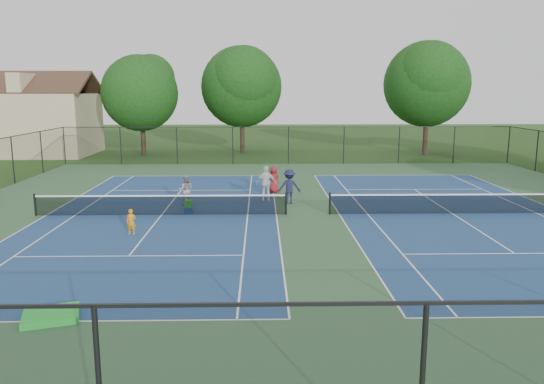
{
  "coord_description": "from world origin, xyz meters",
  "views": [
    {
      "loc": [
        -2.25,
        -24.74,
        5.83
      ],
      "look_at": [
        -1.74,
        -1.0,
        1.3
      ],
      "focal_mm": 35.0,
      "sensor_mm": 36.0,
      "label": 1
    }
  ],
  "objects_px": {
    "tree_back_a": "(141,89)",
    "bystander_c": "(274,180)",
    "ball_hopper": "(188,204)",
    "clapboard_house": "(36,121)",
    "bystander_a": "(266,183)",
    "tree_back_b": "(242,83)",
    "tree_back_d": "(428,80)",
    "bystander_b": "(289,187)",
    "instructor": "(186,190)",
    "child_player": "(131,222)",
    "ball_crate": "(189,210)"
  },
  "relations": [
    {
      "from": "bystander_c",
      "to": "tree_back_d",
      "type": "bearing_deg",
      "value": -156.3
    },
    {
      "from": "child_player",
      "to": "bystander_b",
      "type": "distance_m",
      "value": 9.08
    },
    {
      "from": "tree_back_a",
      "to": "bystander_c",
      "type": "relative_size",
      "value": 5.88
    },
    {
      "from": "child_player",
      "to": "instructor",
      "type": "height_order",
      "value": "instructor"
    },
    {
      "from": "tree_back_a",
      "to": "tree_back_d",
      "type": "height_order",
      "value": "tree_back_d"
    },
    {
      "from": "ball_crate",
      "to": "instructor",
      "type": "bearing_deg",
      "value": 101.29
    },
    {
      "from": "bystander_a",
      "to": "ball_hopper",
      "type": "relative_size",
      "value": 5.12
    },
    {
      "from": "ball_hopper",
      "to": "bystander_c",
      "type": "bearing_deg",
      "value": 50.2
    },
    {
      "from": "ball_hopper",
      "to": "clapboard_house",
      "type": "bearing_deg",
      "value": 125.06
    },
    {
      "from": "child_player",
      "to": "bystander_a",
      "type": "height_order",
      "value": "bystander_a"
    },
    {
      "from": "tree_back_a",
      "to": "bystander_b",
      "type": "xyz_separation_m",
      "value": [
        12.24,
        -21.47,
        -5.13
      ]
    },
    {
      "from": "tree_back_d",
      "to": "instructor",
      "type": "relative_size",
      "value": 6.5
    },
    {
      "from": "tree_back_a",
      "to": "bystander_a",
      "type": "height_order",
      "value": "tree_back_a"
    },
    {
      "from": "tree_back_a",
      "to": "tree_back_d",
      "type": "xyz_separation_m",
      "value": [
        26.0,
        0.0,
        0.79
      ]
    },
    {
      "from": "instructor",
      "to": "tree_back_a",
      "type": "bearing_deg",
      "value": -76.67
    },
    {
      "from": "tree_back_d",
      "to": "bystander_c",
      "type": "relative_size",
      "value": 6.66
    },
    {
      "from": "bystander_b",
      "to": "bystander_c",
      "type": "relative_size",
      "value": 1.17
    },
    {
      "from": "tree_back_a",
      "to": "ball_hopper",
      "type": "xyz_separation_m",
      "value": [
        7.23,
        -23.56,
        -5.58
      ]
    },
    {
      "from": "child_player",
      "to": "tree_back_a",
      "type": "bearing_deg",
      "value": 104.63
    },
    {
      "from": "tree_back_b",
      "to": "tree_back_a",
      "type": "bearing_deg",
      "value": -167.47
    },
    {
      "from": "tree_back_b",
      "to": "bystander_a",
      "type": "xyz_separation_m",
      "value": [
        2.04,
        -22.62,
        -5.65
      ]
    },
    {
      "from": "tree_back_a",
      "to": "tree_back_d",
      "type": "bearing_deg",
      "value": 0.0
    },
    {
      "from": "ball_crate",
      "to": "ball_hopper",
      "type": "bearing_deg",
      "value": 0.0
    },
    {
      "from": "tree_back_a",
      "to": "bystander_a",
      "type": "xyz_separation_m",
      "value": [
        11.04,
        -20.62,
        -5.09
      ]
    },
    {
      "from": "tree_back_a",
      "to": "bystander_b",
      "type": "distance_m",
      "value": 25.24
    },
    {
      "from": "tree_back_d",
      "to": "bystander_a",
      "type": "distance_m",
      "value": 26.15
    },
    {
      "from": "child_player",
      "to": "bystander_c",
      "type": "distance_m",
      "value": 10.86
    },
    {
      "from": "tree_back_a",
      "to": "tree_back_b",
      "type": "relative_size",
      "value": 0.91
    },
    {
      "from": "clapboard_house",
      "to": "ball_crate",
      "type": "height_order",
      "value": "clapboard_house"
    },
    {
      "from": "tree_back_d",
      "to": "child_player",
      "type": "height_order",
      "value": "tree_back_d"
    },
    {
      "from": "bystander_a",
      "to": "bystander_c",
      "type": "xyz_separation_m",
      "value": [
        0.46,
        2.18,
        -0.17
      ]
    },
    {
      "from": "child_player",
      "to": "bystander_a",
      "type": "distance_m",
      "value": 8.85
    },
    {
      "from": "tree_back_a",
      "to": "tree_back_b",
      "type": "bearing_deg",
      "value": 12.53
    },
    {
      "from": "tree_back_b",
      "to": "child_player",
      "type": "height_order",
      "value": "tree_back_b"
    },
    {
      "from": "child_player",
      "to": "ball_hopper",
      "type": "distance_m",
      "value": 4.28
    },
    {
      "from": "tree_back_a",
      "to": "child_player",
      "type": "distance_m",
      "value": 28.49
    },
    {
      "from": "instructor",
      "to": "ball_crate",
      "type": "height_order",
      "value": "instructor"
    },
    {
      "from": "tree_back_a",
      "to": "tree_back_b",
      "type": "xyz_separation_m",
      "value": [
        9.0,
        2.0,
        0.56
      ]
    },
    {
      "from": "tree_back_b",
      "to": "bystander_c",
      "type": "relative_size",
      "value": 6.45
    },
    {
      "from": "bystander_c",
      "to": "tree_back_b",
      "type": "bearing_deg",
      "value": -111.15
    },
    {
      "from": "clapboard_house",
      "to": "ball_hopper",
      "type": "bearing_deg",
      "value": -54.94
    },
    {
      "from": "instructor",
      "to": "ball_crate",
      "type": "relative_size",
      "value": 4.19
    },
    {
      "from": "bystander_b",
      "to": "clapboard_house",
      "type": "bearing_deg",
      "value": -42.98
    },
    {
      "from": "tree_back_a",
      "to": "bystander_a",
      "type": "bearing_deg",
      "value": -61.84
    },
    {
      "from": "tree_back_b",
      "to": "ball_hopper",
      "type": "distance_m",
      "value": 26.34
    },
    {
      "from": "child_player",
      "to": "bystander_c",
      "type": "relative_size",
      "value": 0.68
    },
    {
      "from": "tree_back_a",
      "to": "ball_hopper",
      "type": "distance_m",
      "value": 25.27
    },
    {
      "from": "tree_back_d",
      "to": "ball_hopper",
      "type": "bearing_deg",
      "value": -128.54
    },
    {
      "from": "child_player",
      "to": "bystander_b",
      "type": "height_order",
      "value": "bystander_b"
    },
    {
      "from": "bystander_b",
      "to": "bystander_c",
      "type": "xyz_separation_m",
      "value": [
        -0.75,
        3.03,
        -0.13
      ]
    }
  ]
}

